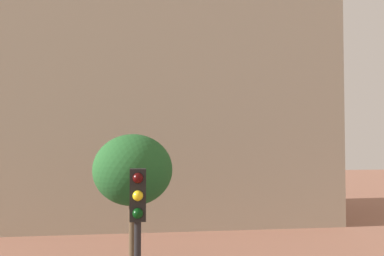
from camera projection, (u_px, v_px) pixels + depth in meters
The scene contains 3 objects.
landmark_building at pixel (161, 60), 29.29m from camera, with size 23.23×11.32×36.87m.
traffic_light_pole at pixel (138, 254), 6.89m from camera, with size 0.28×0.34×4.82m.
tree_curb_far at pixel (133, 170), 15.58m from camera, with size 3.09×3.09×5.62m.
Camera 1 is at (-1.31, -3.40, 5.28)m, focal length 37.48 mm.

